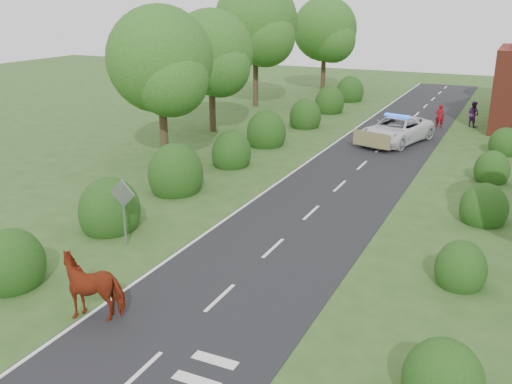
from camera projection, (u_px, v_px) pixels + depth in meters
The scene contains 14 objects.
ground at pixel (220, 298), 17.15m from camera, with size 120.00×120.00×0.00m, color #2E4D1F.
road at pixel (357, 170), 29.99m from camera, with size 6.00×70.00×0.02m, color black.
road_markings at pixel (315, 177), 28.86m from camera, with size 4.96×70.00×0.01m.
hedgerow_left at pixel (218, 158), 29.56m from camera, with size 2.75×50.41×3.00m.
hedgerow_right at pixel (486, 200), 23.90m from camera, with size 2.10×45.78×2.10m.
tree_left_a at pixel (163, 64), 29.54m from camera, with size 5.74×5.60×8.38m.
tree_left_b at pixel (213, 56), 37.09m from camera, with size 5.74×5.60×8.07m.
tree_left_c at pixel (258, 26), 45.74m from camera, with size 6.97×6.80×10.22m.
tree_left_d at pixel (327, 32), 53.61m from camera, with size 6.15×6.00×8.89m.
road_sign at pixel (123, 203), 20.35m from camera, with size 1.06×0.08×2.53m.
cow at pixel (95, 288), 16.13m from camera, with size 1.16×2.19×1.55m, color #5C1C0A.
police_van at pixel (396, 130), 35.49m from camera, with size 4.24×6.45×1.79m.
pedestrian_red at pixel (440, 116), 39.75m from camera, with size 0.60×0.39×1.63m, color maroon.
pedestrian_purple at pixel (473, 114), 40.01m from camera, with size 0.88×0.68×1.80m, color #4C205C.
Camera 1 is at (7.48, -13.29, 8.53)m, focal length 40.00 mm.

